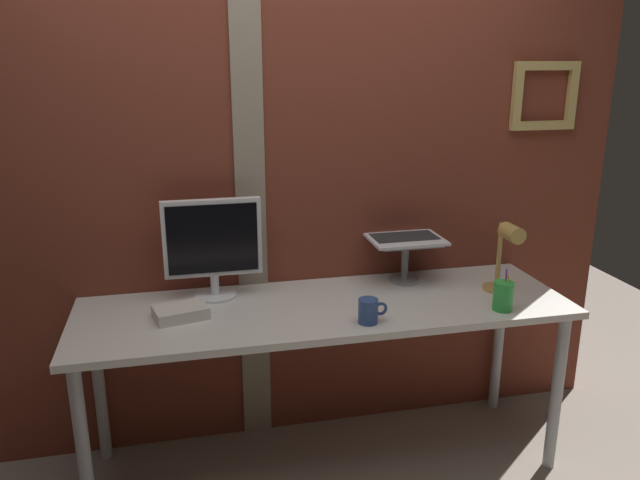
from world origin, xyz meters
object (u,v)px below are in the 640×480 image
object	(u,v)px
monitor	(213,243)
pen_cup	(503,296)
desk_lamp	(506,251)
laptop	(400,224)
coffee_mug	(369,311)

from	to	relation	value
monitor	pen_cup	size ratio (longest dim) A/B	2.48
desk_lamp	laptop	bearing A→B (deg)	137.72
laptop	desk_lamp	xyz separation A→B (m)	(0.36, -0.32, -0.06)
monitor	pen_cup	distance (m)	1.21
monitor	coffee_mug	distance (m)	0.72
monitor	desk_lamp	distance (m)	1.24
monitor	laptop	bearing A→B (deg)	5.18
pen_cup	laptop	bearing A→B (deg)	119.21
monitor	laptop	world-z (taller)	monitor
laptop	pen_cup	distance (m)	0.58
pen_cup	coffee_mug	distance (m)	0.57
monitor	coffee_mug	xyz separation A→B (m)	(0.56, -0.40, -0.19)
monitor	pen_cup	xyz separation A→B (m)	(1.12, -0.40, -0.18)
pen_cup	coffee_mug	world-z (taller)	pen_cup
laptop	coffee_mug	size ratio (longest dim) A/B	2.83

